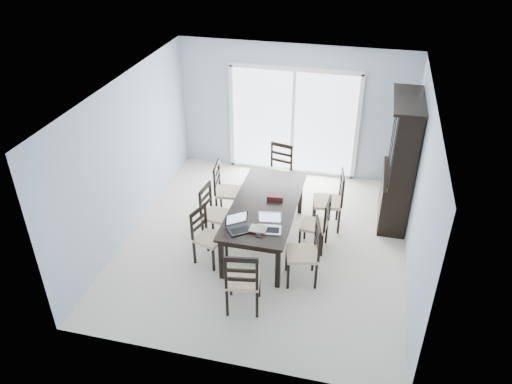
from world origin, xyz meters
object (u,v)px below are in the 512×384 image
at_px(dining_table, 265,208).
at_px(chair_right_mid, 320,219).
at_px(china_hutch, 400,163).
at_px(chair_end_far, 279,165).
at_px(hot_tub, 278,125).
at_px(laptop_silver, 269,227).
at_px(game_box, 275,197).
at_px(chair_left_mid, 212,207).
at_px(chair_left_far, 223,185).
at_px(chair_left_near, 205,230).
at_px(chair_right_near, 309,246).
at_px(laptop_dark, 240,227).
at_px(chair_right_far, 334,195).
at_px(chair_end_near, 242,276).
at_px(cell_phone, 259,237).

relative_size(dining_table, chair_right_mid, 2.07).
bearing_deg(dining_table, china_hutch, 31.71).
bearing_deg(chair_right_mid, chair_end_far, 37.70).
height_order(dining_table, hot_tub, hot_tub).
bearing_deg(laptop_silver, chair_end_far, 89.54).
relative_size(chair_right_mid, laptop_silver, 2.74).
bearing_deg(game_box, dining_table, -125.31).
xyz_separation_m(chair_left_mid, chair_left_far, (-0.01, 0.68, 0.03)).
xyz_separation_m(chair_left_near, chair_right_near, (1.61, -0.11, 0.07)).
distance_m(chair_end_far, hot_tub, 2.15).
bearing_deg(chair_left_mid, chair_left_near, 14.31).
distance_m(chair_right_near, laptop_dark, 1.03).
relative_size(chair_right_far, game_box, 4.74).
height_order(chair_right_near, chair_end_near, chair_end_near).
relative_size(chair_left_near, chair_end_far, 0.89).
xyz_separation_m(dining_table, chair_end_far, (-0.07, 1.52, -0.05)).
height_order(chair_end_far, laptop_silver, chair_end_far).
bearing_deg(china_hutch, chair_end_near, -124.63).
relative_size(chair_left_near, chair_right_far, 0.87).
bearing_deg(china_hutch, chair_left_mid, -155.88).
xyz_separation_m(chair_right_mid, game_box, (-0.75, 0.14, 0.22)).
bearing_deg(chair_right_far, game_box, 112.18).
bearing_deg(hot_tub, laptop_silver, -80.35).
bearing_deg(laptop_silver, cell_phone, -126.09).
distance_m(chair_right_mid, hot_tub, 3.84).
distance_m(chair_left_mid, cell_phone, 1.30).
xyz_separation_m(laptop_dark, hot_tub, (-0.32, 4.40, -0.34)).
relative_size(dining_table, chair_left_near, 2.10).
bearing_deg(chair_end_near, game_box, 78.63).
distance_m(chair_left_mid, laptop_silver, 1.28).
xyz_separation_m(chair_left_near, hot_tub, (0.28, 4.25, -0.08)).
distance_m(game_box, hot_tub, 3.51).
xyz_separation_m(china_hutch, chair_right_near, (-1.21, -1.99, -0.45)).
height_order(cell_phone, game_box, game_box).
distance_m(laptop_silver, cell_phone, 0.22).
bearing_deg(chair_right_near, chair_right_mid, -18.50).
relative_size(chair_left_mid, laptop_silver, 2.81).
height_order(laptop_dark, hot_tub, laptop_dark).
height_order(chair_left_near, cell_phone, chair_left_near).
distance_m(dining_table, laptop_dark, 0.81).
bearing_deg(chair_left_near, chair_right_mid, 129.08).
height_order(chair_end_near, laptop_silver, chair_end_near).
distance_m(chair_end_near, hot_tub, 5.25).
bearing_deg(chair_left_far, dining_table, 47.64).
bearing_deg(china_hutch, chair_left_near, -146.18).
bearing_deg(game_box, chair_left_mid, -167.39).
xyz_separation_m(game_box, hot_tub, (-0.64, 3.44, -0.31)).
relative_size(chair_right_far, chair_end_far, 1.02).
bearing_deg(chair_right_near, chair_right_far, -21.74).
distance_m(laptop_silver, game_box, 0.87).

